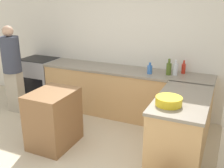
{
  "coord_description": "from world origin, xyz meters",
  "views": [
    {
      "loc": [
        1.72,
        -2.47,
        2.21
      ],
      "look_at": [
        0.2,
        0.87,
        0.96
      ],
      "focal_mm": 42.0,
      "sensor_mm": 36.0,
      "label": 1
    }
  ],
  "objects_px": {
    "island_table": "(54,119)",
    "olive_oil_bottle": "(169,69)",
    "vinegar_bottle_clear": "(175,69)",
    "person_by_range": "(12,67)",
    "range_oven": "(40,79)",
    "mixing_bowl": "(169,101)",
    "hot_sauce_bottle": "(184,68)",
    "water_bottle_blue": "(150,69)"
  },
  "relations": [
    {
      "from": "island_table",
      "to": "olive_oil_bottle",
      "type": "distance_m",
      "value": 2.08
    },
    {
      "from": "vinegar_bottle_clear",
      "to": "person_by_range",
      "type": "bearing_deg",
      "value": -165.95
    },
    {
      "from": "range_oven",
      "to": "mixing_bowl",
      "type": "xyz_separation_m",
      "value": [
        3.09,
        -1.31,
        0.51
      ]
    },
    {
      "from": "hot_sauce_bottle",
      "to": "person_by_range",
      "type": "relative_size",
      "value": 0.14
    },
    {
      "from": "range_oven",
      "to": "vinegar_bottle_clear",
      "type": "height_order",
      "value": "vinegar_bottle_clear"
    },
    {
      "from": "range_oven",
      "to": "mixing_bowl",
      "type": "distance_m",
      "value": 3.4
    },
    {
      "from": "hot_sauce_bottle",
      "to": "vinegar_bottle_clear",
      "type": "relative_size",
      "value": 0.88
    },
    {
      "from": "island_table",
      "to": "mixing_bowl",
      "type": "relative_size",
      "value": 2.62
    },
    {
      "from": "vinegar_bottle_clear",
      "to": "person_by_range",
      "type": "distance_m",
      "value": 3.04
    },
    {
      "from": "mixing_bowl",
      "to": "vinegar_bottle_clear",
      "type": "relative_size",
      "value": 1.24
    },
    {
      "from": "range_oven",
      "to": "person_by_range",
      "type": "xyz_separation_m",
      "value": [
        -0.05,
        -0.71,
        0.45
      ]
    },
    {
      "from": "island_table",
      "to": "water_bottle_blue",
      "type": "relative_size",
      "value": 4.36
    },
    {
      "from": "person_by_range",
      "to": "vinegar_bottle_clear",
      "type": "bearing_deg",
      "value": 14.05
    },
    {
      "from": "olive_oil_bottle",
      "to": "hot_sauce_bottle",
      "type": "relative_size",
      "value": 1.19
    },
    {
      "from": "water_bottle_blue",
      "to": "person_by_range",
      "type": "distance_m",
      "value": 2.61
    },
    {
      "from": "olive_oil_bottle",
      "to": "water_bottle_blue",
      "type": "xyz_separation_m",
      "value": [
        -0.31,
        -0.07,
        -0.03
      ]
    },
    {
      "from": "range_oven",
      "to": "water_bottle_blue",
      "type": "bearing_deg",
      "value": -1.78
    },
    {
      "from": "vinegar_bottle_clear",
      "to": "person_by_range",
      "type": "height_order",
      "value": "person_by_range"
    },
    {
      "from": "range_oven",
      "to": "person_by_range",
      "type": "height_order",
      "value": "person_by_range"
    },
    {
      "from": "island_table",
      "to": "olive_oil_bottle",
      "type": "bearing_deg",
      "value": 45.45
    },
    {
      "from": "hot_sauce_bottle",
      "to": "vinegar_bottle_clear",
      "type": "bearing_deg",
      "value": -126.15
    },
    {
      "from": "range_oven",
      "to": "water_bottle_blue",
      "type": "height_order",
      "value": "water_bottle_blue"
    },
    {
      "from": "olive_oil_bottle",
      "to": "vinegar_bottle_clear",
      "type": "distance_m",
      "value": 0.11
    },
    {
      "from": "olive_oil_bottle",
      "to": "hot_sauce_bottle",
      "type": "bearing_deg",
      "value": 41.38
    },
    {
      "from": "range_oven",
      "to": "island_table",
      "type": "height_order",
      "value": "range_oven"
    },
    {
      "from": "range_oven",
      "to": "person_by_range",
      "type": "relative_size",
      "value": 0.55
    },
    {
      "from": "vinegar_bottle_clear",
      "to": "mixing_bowl",
      "type": "bearing_deg",
      "value": -81.69
    },
    {
      "from": "olive_oil_bottle",
      "to": "hot_sauce_bottle",
      "type": "xyz_separation_m",
      "value": [
        0.21,
        0.19,
        -0.02
      ]
    },
    {
      "from": "island_table",
      "to": "vinegar_bottle_clear",
      "type": "bearing_deg",
      "value": 44.13
    },
    {
      "from": "island_table",
      "to": "olive_oil_bottle",
      "type": "xyz_separation_m",
      "value": [
        1.4,
        1.42,
        0.59
      ]
    },
    {
      "from": "hot_sauce_bottle",
      "to": "water_bottle_blue",
      "type": "bearing_deg",
      "value": -153.85
    },
    {
      "from": "hot_sauce_bottle",
      "to": "olive_oil_bottle",
      "type": "bearing_deg",
      "value": -138.62
    },
    {
      "from": "hot_sauce_bottle",
      "to": "vinegar_bottle_clear",
      "type": "xyz_separation_m",
      "value": [
        -0.11,
        -0.15,
        0.01
      ]
    },
    {
      "from": "water_bottle_blue",
      "to": "island_table",
      "type": "bearing_deg",
      "value": -128.76
    },
    {
      "from": "person_by_range",
      "to": "olive_oil_bottle",
      "type": "bearing_deg",
      "value": 13.85
    },
    {
      "from": "mixing_bowl",
      "to": "hot_sauce_bottle",
      "type": "height_order",
      "value": "hot_sauce_bottle"
    },
    {
      "from": "range_oven",
      "to": "vinegar_bottle_clear",
      "type": "xyz_separation_m",
      "value": [
        2.9,
        0.03,
        0.56
      ]
    },
    {
      "from": "range_oven",
      "to": "vinegar_bottle_clear",
      "type": "relative_size",
      "value": 3.49
    },
    {
      "from": "island_table",
      "to": "olive_oil_bottle",
      "type": "relative_size",
      "value": 3.11
    },
    {
      "from": "range_oven",
      "to": "water_bottle_blue",
      "type": "xyz_separation_m",
      "value": [
        2.48,
        -0.08,
        0.53
      ]
    },
    {
      "from": "island_table",
      "to": "hot_sauce_bottle",
      "type": "relative_size",
      "value": 3.7
    },
    {
      "from": "hot_sauce_bottle",
      "to": "water_bottle_blue",
      "type": "xyz_separation_m",
      "value": [
        -0.53,
        -0.26,
        -0.01
      ]
    }
  ]
}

